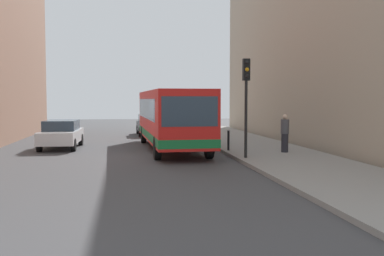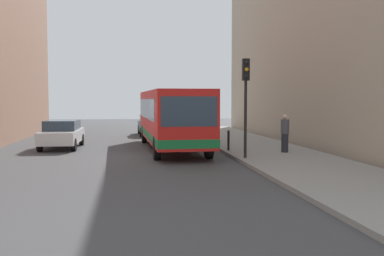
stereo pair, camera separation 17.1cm
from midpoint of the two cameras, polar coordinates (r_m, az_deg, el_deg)
ground_plane at (r=20.50m, az=-4.16°, el=-3.62°), size 80.00×80.00×0.00m
sidewalk at (r=21.54m, az=10.35°, el=-3.12°), size 4.40×40.00×0.15m
building_right at (r=28.02m, az=20.16°, el=14.55°), size 7.00×32.00×16.00m
bus at (r=23.47m, az=-2.41°, el=1.52°), size 2.88×11.10×3.00m
car_beside_bus at (r=24.94m, az=-15.78°, el=-0.66°), size 1.96×4.45×1.48m
car_behind_bus at (r=32.98m, az=-4.92°, el=0.47°), size 1.95×4.44×1.48m
traffic_light at (r=18.98m, az=7.00°, el=4.87°), size 0.28×0.33×4.10m
bollard_near at (r=21.72m, az=4.81°, el=-1.56°), size 0.11×0.11×0.95m
bollard_mid at (r=24.68m, az=3.25°, el=-0.94°), size 0.11×0.11×0.95m
bollard_far at (r=27.65m, az=2.02°, el=-0.45°), size 0.11×0.11×0.95m
bollard_farthest at (r=30.64m, az=1.03°, el=-0.05°), size 0.11×0.11×0.95m
pedestrian_near_signal at (r=21.29m, az=11.78°, el=-0.66°), size 0.38×0.38×1.74m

